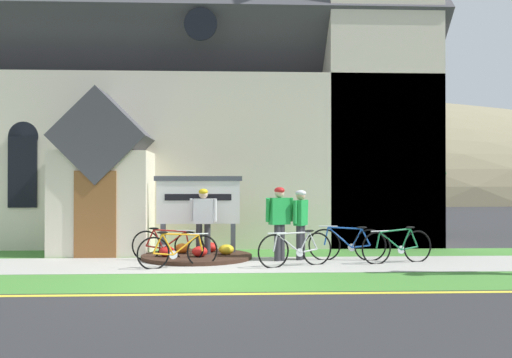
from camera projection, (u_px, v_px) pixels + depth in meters
ground at (202, 254)px, 14.45m from camera, size 140.00×140.00×0.00m
sidewalk_slab at (193, 265)px, 12.40m from camera, size 32.00×2.42×0.01m
grass_verge at (185, 282)px, 10.22m from camera, size 32.00×1.95×0.01m
church_lawn at (199, 253)px, 14.44m from camera, size 24.00×1.65×0.01m
curb_paint_stripe at (179, 294)px, 9.09m from camera, size 28.00×0.16×0.01m
church_building at (223, 98)px, 19.14m from camera, size 13.99×10.13×13.39m
church_sign at (198, 203)px, 13.95m from camera, size 2.17×0.14×1.98m
flower_bed at (197, 255)px, 13.43m from camera, size 2.62×2.62×0.34m
bicycle_green at (347, 244)px, 13.14m from camera, size 1.79×0.25×0.83m
bicycle_blue at (296, 249)px, 12.19m from camera, size 1.68×0.71×0.80m
bicycle_black at (398, 246)px, 12.70m from camera, size 1.74×0.55×0.84m
bicycle_orange at (178, 251)px, 12.00m from camera, size 1.67×0.68×0.81m
bicycle_yellow at (167, 245)px, 13.04m from camera, size 1.72×0.44×0.79m
cyclist_in_orange_jersey at (279, 218)px, 13.04m from camera, size 0.65×0.39×1.71m
cyclist_in_blue_jersey at (203, 217)px, 13.55m from camera, size 0.65×0.28×1.67m
cyclist_in_green_jersey at (301, 219)px, 13.26m from camera, size 0.41×0.60×1.64m
roadside_conifer at (385, 94)px, 19.57m from camera, size 4.01×4.01×7.73m
distant_hill at (288, 199)px, 68.05m from camera, size 105.47×51.31×23.43m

